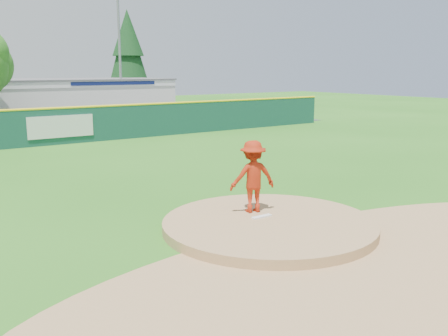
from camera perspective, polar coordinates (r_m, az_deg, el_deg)
ground at (r=13.05m, az=5.16°, el=-7.00°), size 120.00×120.00×0.00m
pitchers_mound at (r=13.05m, az=5.16°, el=-7.00°), size 5.50×5.50×0.50m
pitching_rubber at (r=13.19m, az=4.32°, el=-5.57°), size 0.60×0.15×0.04m
infield_dirt_arc at (r=11.10m, az=15.49°, el=-10.70°), size 15.40×15.40×0.01m
parking_lot at (r=37.48m, az=-22.91°, el=4.11°), size 44.00×16.00×0.02m
pitcher at (r=13.48m, az=3.30°, el=-0.97°), size 1.42×1.06×1.96m
pool_building_grp at (r=43.77m, az=-16.86°, el=7.58°), size 15.20×8.20×3.31m
outfield_fence at (r=28.70m, az=-19.01°, el=4.64°), size 40.00×0.14×2.07m
conifer_tree at (r=50.06m, az=-10.89°, el=12.69°), size 4.40×4.40×9.50m
light_pole_right at (r=42.04m, az=-11.84°, el=12.98°), size 1.75×0.25×10.00m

